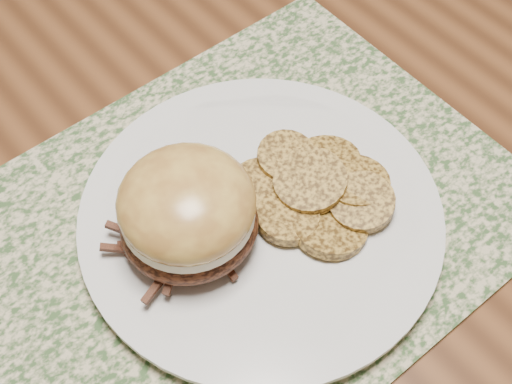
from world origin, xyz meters
TOP-DOWN VIEW (x-y plane):
  - dining_table at (0.00, 0.00)m, footprint 1.50×0.90m
  - placemat at (-0.07, -0.01)m, footprint 0.45×0.33m
  - dinner_plate at (-0.05, -0.02)m, footprint 0.26×0.26m
  - pork_sandwich at (-0.10, -0.01)m, footprint 0.13×0.12m
  - roasted_potatoes at (-0.00, -0.03)m, footprint 0.13×0.14m

SIDE VIEW (x-z plane):
  - dining_table at x=0.00m, z-range 0.30..1.05m
  - placemat at x=-0.07m, z-range 0.75..0.75m
  - dinner_plate at x=-0.05m, z-range 0.75..0.77m
  - roasted_potatoes at x=0.00m, z-range 0.76..0.79m
  - pork_sandwich at x=-0.10m, z-range 0.77..0.84m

